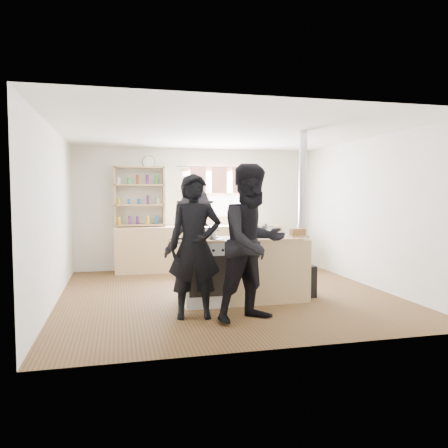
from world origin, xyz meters
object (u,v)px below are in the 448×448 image
Objects in this scene: roast_tray at (245,235)px; person_near_left at (195,246)px; skillet_greens at (192,238)px; flue_heater at (302,254)px; stockpot_stove at (209,232)px; thermos at (242,217)px; stockpot_counter at (266,231)px; bread_board at (298,233)px; person_near_right at (253,243)px; cooking_island at (244,270)px; person_far at (195,240)px.

person_near_left is at bearing -143.28° from roast_tray.
flue_heater is at bearing 7.12° from skillet_greens.
person_near_left is at bearing -114.69° from stockpot_stove.
stockpot_counter is (-0.44, -2.79, -0.04)m from thermos.
bread_board is at bearing 26.06° from person_near_left.
stockpot_stove reaches higher than roast_tray.
flue_heater reaches higher than person_near_right.
thermos reaches higher than skillet_greens.
roast_tray is at bearing -93.80° from cooking_island.
flue_heater reaches higher than stockpot_counter.
stockpot_stove is 1.49m from flue_heater.
thermos is 0.95× the size of roast_tray.
person_near_right is (-0.95, -0.85, -0.02)m from bread_board.
flue_heater is at bearing 8.52° from roast_tray.
thermos reaches higher than cooking_island.
stockpot_counter is 0.74m from flue_heater.
skillet_greens is at bearing -179.14° from bread_board.
person_near_left is (-1.62, -0.57, -0.08)m from bread_board.
skillet_greens is at bearing 90.26° from person_near_left.
person_near_left is at bearing -114.95° from thermos.
person_near_right is (-0.92, -3.70, -0.10)m from thermos.
bread_board reaches higher than cooking_island.
roast_tray is at bearing 146.84° from person_far.
roast_tray is at bearing -11.61° from stockpot_stove.
flue_heater is at bearing 11.68° from stockpot_counter.
person_far reaches higher than stockpot_stove.
roast_tray is (0.77, 0.07, 0.01)m from skillet_greens.
thermos is at bearing 94.03° from flue_heater.
thermos is 3.81m from person_near_right.
person_near_left is 0.73m from person_near_right.
skillet_greens is 1.56m from bread_board.
cooking_island is at bearing 60.76° from person_near_right.
person_near_left is at bearing -96.36° from skillet_greens.
person_near_right is (-0.16, -0.90, -0.00)m from roast_tray.
person_far reaches higher than cooking_island.
stockpot_stove is at bearing -178.47° from flue_heater.
skillet_greens is (-1.53, -2.87, -0.11)m from thermos.
thermos is 2.90m from roast_tray.
person_far is at bearing 83.71° from person_near_right.
roast_tray is 0.21× the size of person_far.
person_far is at bearing 86.66° from person_near_left.
person_near_right is at bearing -16.02° from person_near_left.
flue_heater is (1.72, 0.21, -0.30)m from skillet_greens.
stockpot_counter is 0.11× the size of flue_heater.
roast_tray is at bearing -171.48° from flue_heater.
roast_tray is 0.18× the size of person_near_right.
person_near_left is (-1.59, -3.42, -0.16)m from thermos.
stockpot_stove is 1.30m from bread_board.
thermos is at bearing 71.67° from person_near_left.
person_far reaches higher than bread_board.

